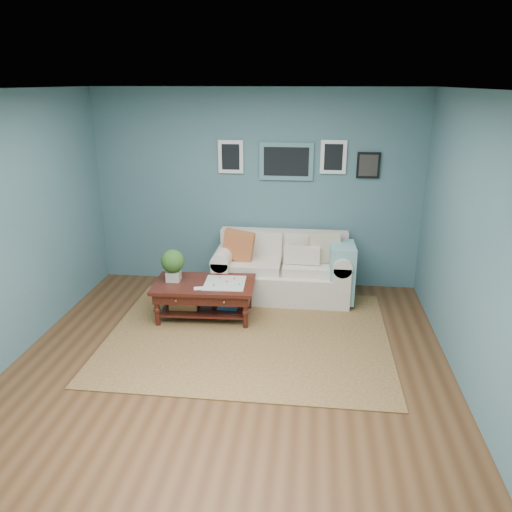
# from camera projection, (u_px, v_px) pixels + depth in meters

# --- Properties ---
(room_shell) EXTENTS (5.00, 5.02, 2.70)m
(room_shell) POSITION_uv_depth(u_px,v_px,m) (226.00, 244.00, 4.56)
(room_shell) COLOR brown
(room_shell) RESTS_ON ground
(area_rug) EXTENTS (3.17, 2.54, 0.01)m
(area_rug) POSITION_uv_depth(u_px,v_px,m) (248.00, 335.00, 5.74)
(area_rug) COLOR brown
(area_rug) RESTS_ON ground
(loveseat) EXTENTS (1.83, 0.83, 0.94)m
(loveseat) POSITION_uv_depth(u_px,v_px,m) (288.00, 269.00, 6.68)
(loveseat) COLOR beige
(loveseat) RESTS_ON ground
(coffee_table) EXTENTS (1.25, 0.77, 0.85)m
(coffee_table) POSITION_uv_depth(u_px,v_px,m) (199.00, 288.00, 6.08)
(coffee_table) COLOR black
(coffee_table) RESTS_ON ground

